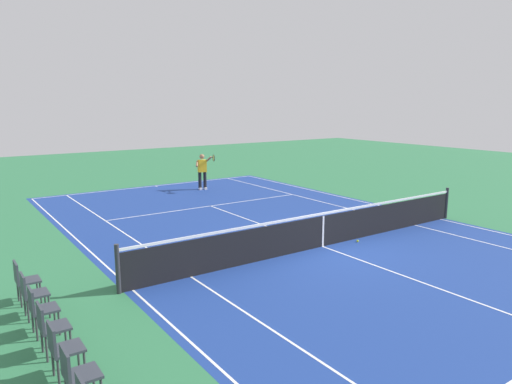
{
  "coord_description": "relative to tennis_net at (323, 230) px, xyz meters",
  "views": [
    {
      "loc": [
        -9.35,
        8.74,
        3.97
      ],
      "look_at": [
        3.91,
        -0.44,
        0.9
      ],
      "focal_mm": 32.95,
      "sensor_mm": 36.0,
      "label": 1
    }
  ],
  "objects": [
    {
      "name": "ground_plane",
      "position": [
        0.0,
        0.0,
        -0.49
      ],
      "size": [
        60.0,
        60.0,
        0.0
      ],
      "primitive_type": "plane",
      "color": "#2D7247"
    },
    {
      "name": "court_slab",
      "position": [
        0.0,
        0.0,
        -0.49
      ],
      "size": [
        24.2,
        11.4,
        0.0
      ],
      "primitive_type": "cube",
      "color": "navy",
      "rests_on": "ground_plane"
    },
    {
      "name": "court_line_markings",
      "position": [
        0.0,
        0.0,
        -0.49
      ],
      "size": [
        23.85,
        11.05,
        0.01
      ],
      "color": "white",
      "rests_on": "ground_plane"
    },
    {
      "name": "tennis_net",
      "position": [
        0.0,
        0.0,
        0.0
      ],
      "size": [
        0.1,
        11.7,
        1.08
      ],
      "color": "#2D2D33",
      "rests_on": "ground_plane"
    },
    {
      "name": "tennis_player_near",
      "position": [
        9.75,
        -1.48,
        0.44
      ],
      "size": [
        1.16,
        0.76,
        1.7
      ],
      "color": "black",
      "rests_on": "ground_plane"
    },
    {
      "name": "tennis_ball",
      "position": [
        -0.27,
        -1.13,
        -0.46
      ],
      "size": [
        0.07,
        0.07,
        0.07
      ],
      "primitive_type": "sphere",
      "color": "#CCE01E",
      "rests_on": "ground_plane"
    },
    {
      "name": "spectator_chair_2",
      "position": [
        -3.45,
        7.51,
        0.03
      ],
      "size": [
        0.44,
        0.44,
        0.88
      ],
      "color": "#38383D",
      "rests_on": "ground_plane"
    },
    {
      "name": "spectator_chair_3",
      "position": [
        -2.64,
        7.51,
        0.03
      ],
      "size": [
        0.44,
        0.44,
        0.88
      ],
      "color": "#38383D",
      "rests_on": "ground_plane"
    },
    {
      "name": "spectator_chair_4",
      "position": [
        -1.83,
        7.51,
        0.03
      ],
      "size": [
        0.44,
        0.44,
        0.88
      ],
      "color": "#38383D",
      "rests_on": "ground_plane"
    },
    {
      "name": "spectator_chair_5",
      "position": [
        -1.02,
        7.51,
        0.03
      ],
      "size": [
        0.44,
        0.44,
        0.88
      ],
      "color": "#38383D",
      "rests_on": "ground_plane"
    },
    {
      "name": "spectator_chair_6",
      "position": [
        -0.22,
        7.51,
        0.03
      ],
      "size": [
        0.44,
        0.44,
        0.88
      ],
      "color": "#38383D",
      "rests_on": "ground_plane"
    },
    {
      "name": "spectator_chair_7",
      "position": [
        0.59,
        7.51,
        0.03
      ],
      "size": [
        0.44,
        0.44,
        0.88
      ],
      "color": "#38383D",
      "rests_on": "ground_plane"
    }
  ]
}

